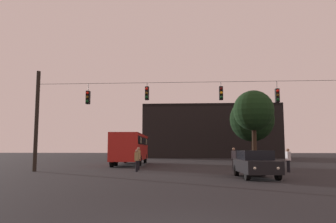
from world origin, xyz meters
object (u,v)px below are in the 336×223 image
at_px(city_bus, 131,146).
at_px(tree_behind_building, 253,111).
at_px(pedestrian_crossing_right, 139,157).
at_px(pedestrian_near_bus, 288,159).
at_px(car_near_right, 255,163).
at_px(tree_left_silhouette, 252,119).
at_px(pedestrian_crossing_left, 234,157).
at_px(pedestrian_crossing_center, 137,159).

relative_size(city_bus, tree_behind_building, 1.52).
xyz_separation_m(pedestrian_crossing_right, tree_behind_building, (10.14, 8.07, 4.33)).
bearing_deg(pedestrian_near_bus, pedestrian_crossing_right, 173.44).
bearing_deg(pedestrian_crossing_right, car_near_right, -37.54).
distance_m(car_near_right, tree_behind_building, 14.77).
height_order(pedestrian_crossing_right, pedestrian_near_bus, pedestrian_crossing_right).
relative_size(tree_left_silhouette, tree_behind_building, 1.13).
bearing_deg(pedestrian_crossing_left, tree_left_silhouette, 75.10).
xyz_separation_m(pedestrian_crossing_center, tree_behind_building, (10.03, 9.55, 4.43)).
xyz_separation_m(pedestrian_crossing_left, tree_left_silhouette, (4.88, 18.35, 4.45)).
height_order(pedestrian_crossing_left, pedestrian_near_bus, pedestrian_crossing_left).
bearing_deg(tree_left_silhouette, pedestrian_crossing_right, -122.22).
xyz_separation_m(car_near_right, pedestrian_crossing_right, (-7.48, 5.75, 0.18)).
xyz_separation_m(city_bus, tree_left_silhouette, (14.06, 10.99, 3.54)).
relative_size(pedestrian_crossing_center, tree_left_silhouette, 0.19).
distance_m(car_near_right, pedestrian_crossing_left, 6.48).
distance_m(pedestrian_crossing_left, tree_behind_building, 9.05).
distance_m(city_bus, pedestrian_near_bus, 15.73).
height_order(car_near_right, tree_behind_building, tree_behind_building).
relative_size(pedestrian_crossing_right, tree_behind_building, 0.23).
xyz_separation_m(car_near_right, tree_behind_building, (2.66, 13.81, 4.51)).
bearing_deg(pedestrian_crossing_center, pedestrian_crossing_left, 17.43).
xyz_separation_m(pedestrian_crossing_left, tree_behind_building, (3.00, 7.34, 4.35)).
bearing_deg(car_near_right, pedestrian_crossing_center, 149.96).
height_order(tree_left_silhouette, tree_behind_building, tree_left_silhouette).
height_order(pedestrian_crossing_right, tree_behind_building, tree_behind_building).
height_order(car_near_right, tree_left_silhouette, tree_left_silhouette).
distance_m(city_bus, car_near_right, 16.83).
height_order(pedestrian_near_bus, tree_left_silhouette, tree_left_silhouette).
bearing_deg(pedestrian_near_bus, tree_left_silhouette, 86.02).
distance_m(city_bus, pedestrian_crossing_center, 9.86).
distance_m(car_near_right, pedestrian_crossing_right, 9.43).
bearing_deg(pedestrian_crossing_left, tree_behind_building, 67.81).
height_order(city_bus, tree_behind_building, tree_behind_building).
xyz_separation_m(pedestrian_crossing_center, tree_left_silhouette, (11.91, 20.56, 4.53)).
distance_m(pedestrian_crossing_right, pedestrian_near_bus, 10.68).
xyz_separation_m(pedestrian_crossing_right, pedestrian_near_bus, (10.61, -1.22, -0.07)).
bearing_deg(pedestrian_crossing_right, city_bus, 104.17).
distance_m(pedestrian_crossing_left, tree_left_silhouette, 19.50).
bearing_deg(city_bus, car_near_right, -55.46).
distance_m(pedestrian_near_bus, tree_behind_building, 10.28).
bearing_deg(tree_behind_building, city_bus, 179.91).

